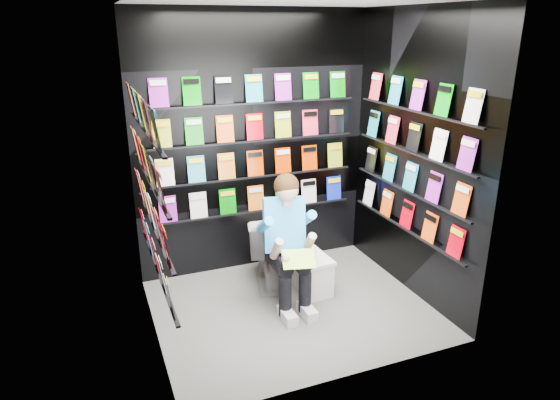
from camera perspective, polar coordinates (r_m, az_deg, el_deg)
name	(u,v)px	position (r m, az deg, el deg)	size (l,w,h in m)	color
floor	(292,308)	(4.64, 1.37, -12.28)	(2.40, 2.40, 0.00)	#565654
ceiling	(295,1)	(3.95, 1.69, 21.80)	(2.40, 2.40, 0.00)	white
wall_back	(254,145)	(5.01, -2.99, 6.29)	(2.40, 0.04, 2.60)	black
wall_front	(354,211)	(3.26, 8.41, -1.20)	(2.40, 0.04, 2.60)	black
wall_left	(144,187)	(3.82, -15.31, 1.41)	(0.04, 2.00, 2.60)	black
wall_right	(415,157)	(4.69, 15.17, 4.73)	(0.04, 2.00, 2.60)	black
comics_back	(255,145)	(4.98, -2.88, 6.27)	(2.10, 0.06, 1.37)	#D13600
comics_left	(148,186)	(3.82, -14.88, 1.53)	(0.06, 1.70, 1.37)	#D13600
comics_right	(412,157)	(4.67, 14.88, 4.76)	(0.06, 1.70, 1.37)	#D13600
toilet	(269,248)	(4.91, -1.31, -5.49)	(0.42, 0.75, 0.73)	white
longbox	(312,274)	(4.86, 3.64, -8.45)	(0.24, 0.44, 0.33)	silver
longbox_lid	(312,257)	(4.78, 3.69, -6.50)	(0.27, 0.47, 0.03)	silver
reader	(283,225)	(4.43, 0.36, -2.93)	(0.49, 0.72, 1.32)	#329BEE
held_comic	(299,259)	(4.21, 2.15, -6.75)	(0.27, 0.01, 0.19)	green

